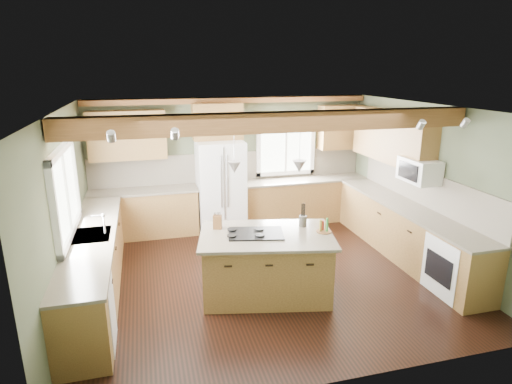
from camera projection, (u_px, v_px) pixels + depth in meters
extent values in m
plane|color=black|center=(265.00, 275.00, 6.76)|extent=(5.60, 5.60, 0.00)
plane|color=silver|center=(266.00, 108.00, 6.03)|extent=(5.60, 5.60, 0.00)
plane|color=#424C36|center=(231.00, 162.00, 8.72)|extent=(5.60, 0.00, 5.60)
plane|color=#424C36|center=(64.00, 212.00, 5.71)|extent=(0.00, 5.00, 5.00)
plane|color=#424C36|center=(427.00, 184.00, 7.09)|extent=(0.00, 5.00, 5.00)
cube|color=brown|center=(278.00, 122.00, 5.56)|extent=(5.55, 0.26, 0.26)
cube|color=brown|center=(232.00, 100.00, 8.28)|extent=(5.55, 0.20, 0.10)
cube|color=brown|center=(232.00, 166.00, 8.73)|extent=(5.58, 0.03, 0.58)
cube|color=brown|center=(424.00, 188.00, 7.16)|extent=(0.03, 3.70, 0.58)
cube|color=brown|center=(144.00, 214.00, 8.24)|extent=(2.02, 0.60, 0.88)
cube|color=#4D4538|center=(143.00, 191.00, 8.11)|extent=(2.06, 0.64, 0.04)
cube|color=brown|center=(304.00, 201.00, 9.05)|extent=(2.62, 0.60, 0.88)
cube|color=#4D4538|center=(305.00, 180.00, 8.92)|extent=(2.66, 0.64, 0.04)
cube|color=brown|center=(95.00, 266.00, 6.07)|extent=(0.60, 3.70, 0.88)
cube|color=#4D4538|center=(92.00, 236.00, 5.94)|extent=(0.64, 3.74, 0.04)
cube|color=brown|center=(405.00, 233.00, 7.30)|extent=(0.60, 3.70, 0.88)
cube|color=#4D4538|center=(407.00, 207.00, 7.17)|extent=(0.64, 3.74, 0.04)
cube|color=brown|center=(127.00, 135.00, 7.88)|extent=(1.40, 0.35, 0.90)
cube|color=brown|center=(217.00, 121.00, 8.24)|extent=(0.96, 0.35, 0.70)
cube|color=brown|center=(392.00, 137.00, 7.70)|extent=(0.35, 2.20, 0.90)
cube|color=brown|center=(340.00, 127.00, 8.94)|extent=(0.90, 0.35, 0.90)
cube|color=white|center=(64.00, 193.00, 5.69)|extent=(0.04, 1.60, 1.05)
cube|color=white|center=(285.00, 147.00, 8.91)|extent=(1.10, 0.04, 1.00)
cube|color=#262628|center=(92.00, 236.00, 5.94)|extent=(0.50, 0.65, 0.03)
cylinder|color=#B2B2B7|center=(104.00, 225.00, 5.94)|extent=(0.02, 0.02, 0.28)
cube|color=white|center=(85.00, 316.00, 4.87)|extent=(0.60, 0.60, 0.84)
cube|color=white|center=(457.00, 266.00, 6.10)|extent=(0.60, 0.72, 0.84)
cube|color=white|center=(419.00, 170.00, 6.92)|extent=(0.40, 0.70, 0.38)
cone|color=#B2B2B7|center=(234.00, 167.00, 5.67)|extent=(0.18, 0.18, 0.16)
cone|color=#B2B2B7|center=(299.00, 166.00, 5.71)|extent=(0.18, 0.18, 0.16)
cube|color=white|center=(221.00, 187.00, 8.40)|extent=(0.90, 0.74, 1.80)
cube|color=brown|center=(266.00, 265.00, 6.10)|extent=(1.92, 1.40, 0.88)
cube|color=#4D4538|center=(266.00, 235.00, 5.97)|extent=(2.06, 1.54, 0.04)
cube|color=black|center=(256.00, 233.00, 5.95)|extent=(0.84, 0.65, 0.02)
cube|color=brown|center=(217.00, 222.00, 6.13)|extent=(0.14, 0.12, 0.20)
cylinder|color=#443C36|center=(303.00, 221.00, 6.24)|extent=(0.15, 0.15, 0.16)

